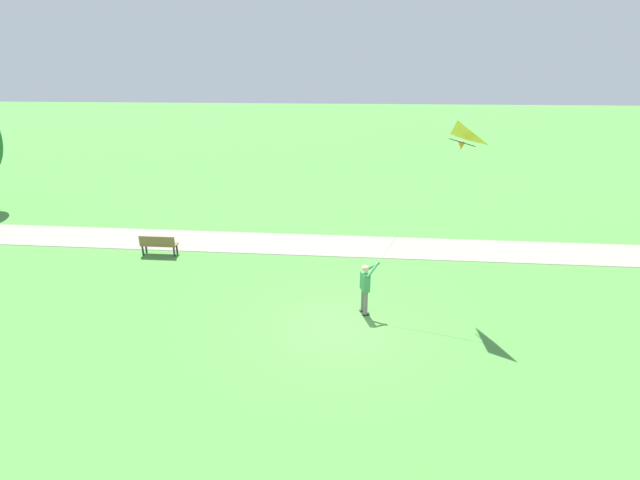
{
  "coord_description": "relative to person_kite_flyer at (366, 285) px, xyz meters",
  "views": [
    {
      "loc": [
        -13.18,
        -0.17,
        8.26
      ],
      "look_at": [
        0.46,
        0.58,
        2.75
      ],
      "focal_mm": 27.59,
      "sensor_mm": 36.0,
      "label": 1
    }
  ],
  "objects": [
    {
      "name": "person_kite_flyer",
      "position": [
        0.0,
        0.0,
        0.0
      ],
      "size": [
        0.5,
        0.63,
        1.83
      ],
      "color": "#232328",
      "rests_on": "ground"
    },
    {
      "name": "park_bench_near_walkway",
      "position": [
        4.3,
        8.41,
        -0.54
      ],
      "size": [
        0.49,
        1.51,
        0.88
      ],
      "color": "olive",
      "rests_on": "ground"
    },
    {
      "name": "flying_kite",
      "position": [
        0.75,
        -2.55,
        4.63
      ],
      "size": [
        1.47,
        2.7,
        4.34
      ],
      "color": "yellow"
    },
    {
      "name": "walkway_path",
      "position": [
        5.78,
        2.86,
        -1.04
      ],
      "size": [
        3.49,
        32.06,
        0.02
      ],
      "primitive_type": "cube",
      "rotation": [
        0.0,
        0.0,
        -0.03
      ],
      "color": "gray",
      "rests_on": "ground"
    },
    {
      "name": "ground_plane",
      "position": [
        -0.93,
        0.86,
        -1.05
      ],
      "size": [
        120.0,
        120.0,
        0.0
      ],
      "primitive_type": "plane",
      "color": "#4C8E3D"
    }
  ]
}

